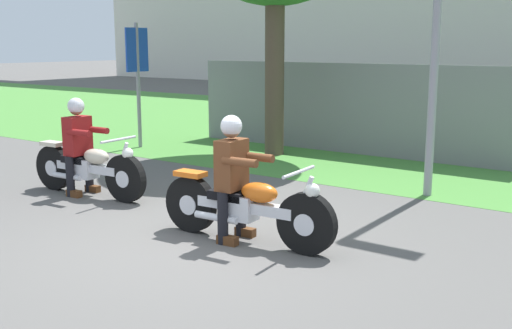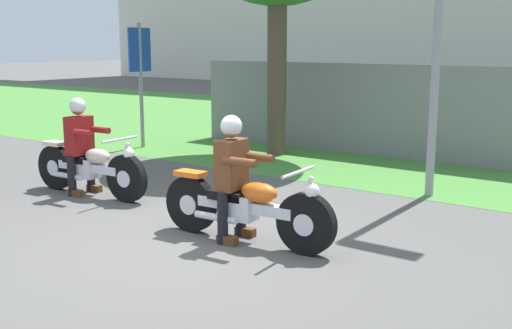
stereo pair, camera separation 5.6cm
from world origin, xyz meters
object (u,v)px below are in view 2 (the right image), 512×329
motorcycle_lead (246,207)px  motorcycle_follow (90,168)px  rider_lead (233,168)px  rider_follow (80,138)px  sign_banner (140,66)px

motorcycle_lead → motorcycle_follow: size_ratio=1.02×
motorcycle_lead → rider_lead: bearing=179.2°
motorcycle_lead → rider_lead: rider_lead is taller
motorcycle_follow → rider_follow: rider_follow is taller
motorcycle_follow → motorcycle_lead: bearing=-11.0°
rider_follow → sign_banner: 4.28m
rider_lead → motorcycle_follow: 3.03m
motorcycle_follow → rider_follow: (-0.17, -0.01, 0.42)m
motorcycle_lead → rider_follow: (-3.30, 0.39, 0.43)m
motorcycle_follow → sign_banner: bearing=122.5°
motorcycle_follow → rider_follow: bearing=179.2°
sign_banner → motorcycle_lead: bearing=-34.2°
motorcycle_lead → rider_follow: bearing=169.5°
motorcycle_lead → rider_lead: 0.46m
motorcycle_follow → sign_banner: 4.47m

